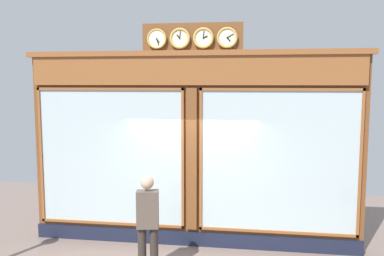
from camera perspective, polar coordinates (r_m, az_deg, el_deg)
name	(u,v)px	position (r m, az deg, el deg)	size (l,w,h in m)	color
shop_facade	(193,148)	(7.92, 0.13, -2.87)	(6.57, 0.42, 4.31)	brown
pedestrian	(148,221)	(6.89, -6.25, -12.88)	(0.39, 0.28, 1.69)	#312A24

